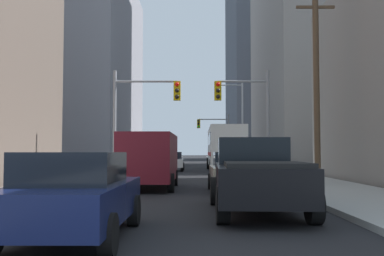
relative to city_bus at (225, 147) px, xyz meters
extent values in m
cube|color=#9E9E99|center=(-8.07, 18.04, -1.85)|extent=(3.77, 160.00, 0.15)
cube|color=#9E9E99|center=(2.90, 18.04, -1.85)|extent=(3.77, 160.00, 0.15)
cube|color=silver|center=(0.00, -0.01, 0.02)|extent=(2.64, 11.53, 2.90)
cube|color=black|center=(-1.26, -0.01, 0.54)|extent=(0.15, 10.58, 0.80)
cube|color=red|center=(-1.26, -0.01, -0.56)|extent=(0.14, 10.58, 0.28)
cylinder|color=black|center=(-1.17, 4.02, -1.43)|extent=(0.32, 1.00, 1.00)
cylinder|color=black|center=(1.18, 4.02, -1.43)|extent=(0.32, 1.00, 1.00)
cylinder|color=black|center=(-1.17, -3.23, -1.43)|extent=(0.32, 1.00, 1.00)
cylinder|color=black|center=(1.18, -3.23, -1.43)|extent=(0.32, 1.00, 1.00)
cube|color=black|center=(-0.84, -24.13, -1.13)|extent=(2.21, 5.47, 0.80)
cube|color=black|center=(-0.84, -23.16, -0.38)|extent=(1.87, 1.87, 0.70)
cube|color=black|center=(-0.84, -25.48, -0.68)|extent=(1.85, 2.44, 0.10)
cylinder|color=black|center=(-1.80, -22.41, -1.53)|extent=(0.28, 0.80, 0.80)
cylinder|color=black|center=(0.12, -22.41, -1.53)|extent=(0.28, 0.80, 0.80)
cylinder|color=black|center=(-1.80, -25.86, -1.53)|extent=(0.28, 0.80, 0.80)
cylinder|color=black|center=(0.12, -25.86, -1.53)|extent=(0.28, 0.80, 0.80)
cube|color=maroon|center=(-4.25, -16.89, -0.62)|extent=(2.07, 5.23, 1.90)
cube|color=black|center=(-4.25, -14.28, -0.20)|extent=(1.76, 0.04, 0.60)
cylinder|color=black|center=(-5.21, -15.22, -1.57)|extent=(0.24, 0.72, 0.72)
cylinder|color=black|center=(-3.29, -15.22, -1.57)|extent=(0.24, 0.72, 0.72)
cylinder|color=black|center=(-5.21, -18.55, -1.57)|extent=(0.24, 0.72, 0.72)
cylinder|color=black|center=(-3.29, -18.55, -1.57)|extent=(0.24, 0.72, 0.72)
cube|color=#141E4C|center=(-4.51, -27.40, -1.28)|extent=(1.81, 4.20, 0.65)
cube|color=black|center=(-4.51, -27.55, -0.68)|extent=(1.59, 1.90, 0.55)
cylinder|color=black|center=(-5.38, -26.06, -1.61)|extent=(0.22, 0.64, 0.64)
cylinder|color=black|center=(-3.65, -26.06, -1.61)|extent=(0.22, 0.64, 0.64)
cylinder|color=black|center=(-3.65, -28.74, -1.61)|extent=(0.22, 0.64, 0.64)
cube|color=#C6B793|center=(-0.87, -18.37, -1.28)|extent=(1.82, 4.21, 0.65)
cube|color=black|center=(-0.87, -18.52, -0.68)|extent=(1.59, 1.91, 0.55)
cylinder|color=black|center=(-1.73, -17.03, -1.61)|extent=(0.22, 0.64, 0.64)
cylinder|color=black|center=(-0.01, -17.03, -1.61)|extent=(0.22, 0.64, 0.64)
cylinder|color=black|center=(-1.73, -19.72, -1.61)|extent=(0.22, 0.64, 0.64)
cylinder|color=black|center=(-0.01, -19.72, -1.61)|extent=(0.22, 0.64, 0.64)
cube|color=white|center=(-4.24, 0.35, -1.28)|extent=(1.91, 4.24, 0.65)
cube|color=black|center=(-4.24, 0.20, -0.68)|extent=(1.63, 1.94, 0.55)
cylinder|color=black|center=(-5.11, 1.69, -1.61)|extent=(0.22, 0.64, 0.64)
cylinder|color=black|center=(-3.38, 1.69, -1.61)|extent=(0.22, 0.64, 0.64)
cylinder|color=black|center=(-5.11, -1.00, -1.61)|extent=(0.22, 0.64, 0.64)
cylinder|color=black|center=(-3.38, -1.00, -1.61)|extent=(0.22, 0.64, 0.64)
cylinder|color=gray|center=(-6.79, -11.14, 1.07)|extent=(0.18, 0.18, 6.00)
cylinder|color=gray|center=(-5.07, -11.14, 3.47)|extent=(3.42, 0.12, 0.12)
cube|color=gold|center=(-3.36, -11.14, 2.95)|extent=(0.38, 0.30, 1.05)
sphere|color=red|center=(-3.36, -11.31, 3.29)|extent=(0.24, 0.24, 0.24)
sphere|color=black|center=(-3.36, -11.31, 2.95)|extent=(0.24, 0.24, 0.24)
sphere|color=black|center=(-3.36, -11.31, 2.61)|extent=(0.24, 0.24, 0.24)
cylinder|color=gray|center=(1.61, -11.14, 1.07)|extent=(0.18, 0.18, 6.00)
cylinder|color=gray|center=(0.24, -11.14, 3.47)|extent=(2.74, 0.12, 0.12)
cube|color=gold|center=(-1.12, -11.14, 2.95)|extent=(0.38, 0.30, 1.05)
sphere|color=red|center=(-1.12, -11.31, 3.29)|extent=(0.24, 0.24, 0.24)
sphere|color=black|center=(-1.12, -11.31, 2.95)|extent=(0.24, 0.24, 0.24)
sphere|color=black|center=(-1.12, -11.31, 2.61)|extent=(0.24, 0.24, 0.24)
cylinder|color=gray|center=(1.61, 17.16, 1.07)|extent=(0.18, 0.18, 6.00)
cylinder|color=gray|center=(-0.16, 17.16, 3.47)|extent=(3.55, 0.12, 0.12)
cube|color=gold|center=(-1.94, 17.16, 2.95)|extent=(0.38, 0.30, 1.05)
sphere|color=black|center=(-1.94, 16.99, 3.29)|extent=(0.24, 0.24, 0.24)
sphere|color=black|center=(-1.94, 16.99, 2.95)|extent=(0.24, 0.24, 0.24)
sphere|color=#19D833|center=(-1.94, 16.99, 2.61)|extent=(0.24, 0.24, 0.24)
cylinder|color=brown|center=(3.28, -14.80, 2.93)|extent=(0.28, 0.28, 9.73)
cube|color=brown|center=(3.28, -14.80, 6.40)|extent=(1.80, 0.12, 0.12)
cylinder|color=gray|center=(1.71, 2.72, 1.82)|extent=(0.16, 0.16, 7.50)
cylinder|color=gray|center=(0.66, 2.72, 5.37)|extent=(2.11, 0.10, 0.10)
ellipsoid|color=#4C4C51|center=(-0.40, 2.72, 5.27)|extent=(0.56, 0.32, 0.20)
cube|color=#93939E|center=(-21.30, 19.85, 9.94)|extent=(21.56, 26.12, 23.74)
cube|color=gray|center=(13.73, 13.51, 15.42)|extent=(16.92, 22.19, 34.70)
cube|color=#4C515B|center=(14.44, 57.40, 27.65)|extent=(18.64, 29.07, 59.15)
camera|label=1|loc=(-2.39, -35.24, -0.40)|focal=41.34mm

